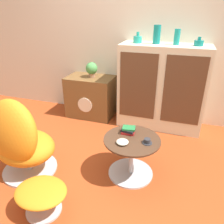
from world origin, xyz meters
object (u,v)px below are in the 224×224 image
Objects in this scene: vase_rightmost at (199,43)px; bowl at (122,142)px; potted_plant at (92,69)px; vase_inner_left at (157,34)px; book_stack at (128,130)px; egg_chair at (20,141)px; tv_console at (91,96)px; sideboard at (161,88)px; ottoman at (41,194)px; vase_inner_right at (177,37)px; vase_leftmost at (138,39)px; coffee_table at (131,155)px; teacup at (147,141)px.

bowl is at bearing -114.73° from vase_rightmost.
vase_inner_left is at bearing 0.14° from potted_plant.
book_stack is (-0.07, -1.10, -0.83)m from vase_inner_left.
potted_plant is (0.15, 1.54, 0.36)m from egg_chair.
tv_console is at bearing 85.81° from egg_chair.
ottoman is (-0.74, -1.89, -0.40)m from sideboard.
vase_rightmost is at bearing 0.00° from vase_inner_right.
vase_inner_left is at bearing 180.00° from vase_rightmost.
bowl is (1.00, 0.23, 0.05)m from egg_chair.
vase_inner_left is (0.97, 0.00, 0.98)m from tv_console.
vase_inner_left reaches higher than sideboard.
vase_leftmost is 0.61× the size of vase_inner_left.
ottoman is at bearing -111.41° from sideboard.
book_stack is (1.01, 0.44, 0.06)m from egg_chair.
book_stack is at bearing -100.22° from sideboard.
coffee_table is 2.95× the size of vase_inner_right.
sideboard is 1.23m from teacup.
ottoman is at bearing -138.50° from teacup.
vase_leftmost is at bearing 61.59° from egg_chair.
ottoman is at bearing -37.75° from egg_chair.
teacup is (0.15, -0.03, 0.21)m from coffee_table.
ottoman is 4.51× the size of teacup.
vase_inner_right is (0.50, 0.00, 0.05)m from vase_leftmost.
egg_chair is at bearing -162.35° from coffee_table.
vase_inner_left is 1.49m from teacup.
tv_console is 0.45m from potted_plant.
potted_plant is (-1.06, 0.00, 0.18)m from sideboard.
vase_inner_right is 0.28m from vase_rightmost.
tv_console is at bearing 129.25° from book_stack.
coffee_table is at bearing -96.39° from sideboard.
coffee_table is 0.25m from book_stack.
vase_leftmost reaches higher than teacup.
egg_chair is (-1.21, -1.53, -0.18)m from sideboard.
sideboard is at bearing 79.78° from book_stack.
coffee_table is 4.03× the size of vase_leftmost.
vase_leftmost is 1.42× the size of teacup.
vase_inner_right is 1.61× the size of bowl.
teacup reaches higher than bowl.
vase_rightmost is (0.40, 0.00, 0.63)m from sideboard.
bowl is at bearing -159.93° from teacup.
vase_rightmost is at bearing 66.07° from coffee_table.
vase_inner_left is at bearing 0.17° from tv_console.
egg_chair is 2.08m from vase_inner_left.
vase_inner_left is (0.25, 0.00, 0.07)m from vase_leftmost.
vase_inner_right reaches higher than coffee_table.
vase_inner_left reaches higher than bowl.
vase_leftmost is 0.62× the size of potted_plant.
vase_leftmost is (0.83, 1.54, 0.82)m from egg_chair.
tv_console is 4.89× the size of book_stack.
vase_rightmost is at bearing 0.09° from potted_plant.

